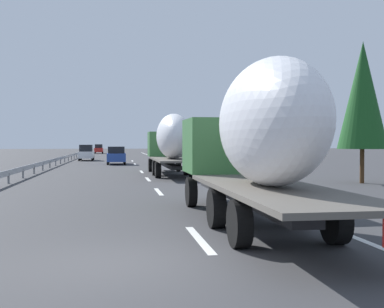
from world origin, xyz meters
TOP-DOWN VIEW (x-y plane):
  - ground_plane at (40.00, 0.00)m, footprint 260.00×260.00m
  - lane_stripe_0 at (2.00, -1.80)m, footprint 3.20×0.20m
  - lane_stripe_1 at (12.86, -1.80)m, footprint 3.20×0.20m
  - lane_stripe_2 at (20.36, -1.80)m, footprint 3.20×0.20m
  - lane_stripe_3 at (27.94, -1.80)m, footprint 3.20×0.20m
  - lane_stripe_4 at (41.25, -1.80)m, footprint 3.20×0.20m
  - lane_stripe_5 at (49.90, -1.80)m, footprint 3.20×0.20m
  - edge_line_right at (45.00, -5.50)m, footprint 110.00×0.20m
  - truck_lead at (23.61, -3.60)m, footprint 12.23×2.55m
  - truck_trailing at (3.55, -3.60)m, footprint 12.04×2.55m
  - car_white_van at (52.35, 3.89)m, footprint 4.60×1.80m
  - car_red_compact at (91.09, 3.75)m, footprint 4.39×1.73m
  - car_blue_sedan at (41.16, 0.14)m, footprint 4.73×1.91m
  - road_sign at (41.49, -6.70)m, footprint 0.10×0.90m
  - tree_0 at (85.84, -12.95)m, footprint 3.36×3.36m
  - tree_1 at (73.70, -12.18)m, footprint 2.60×2.60m
  - tree_2 at (15.66, -13.40)m, footprint 2.73×2.73m
  - guardrail_median at (43.00, 6.00)m, footprint 94.00×0.10m

SIDE VIEW (x-z plane):
  - ground_plane at x=40.00m, z-range 0.00..0.00m
  - lane_stripe_0 at x=2.00m, z-range 0.00..0.01m
  - lane_stripe_1 at x=12.86m, z-range 0.00..0.01m
  - lane_stripe_2 at x=20.36m, z-range 0.00..0.01m
  - lane_stripe_3 at x=27.94m, z-range 0.00..0.01m
  - lane_stripe_4 at x=41.25m, z-range 0.00..0.01m
  - lane_stripe_5 at x=49.90m, z-range 0.00..0.01m
  - edge_line_right at x=45.00m, z-range 0.00..0.01m
  - guardrail_median at x=43.00m, z-range 0.20..0.96m
  - car_blue_sedan at x=41.16m, z-range 0.01..1.87m
  - car_red_compact at x=91.09m, z-range 0.00..1.92m
  - car_white_van at x=52.35m, z-range -0.01..1.99m
  - road_sign at x=41.49m, z-range 0.62..3.91m
  - truck_lead at x=23.61m, z-range 0.27..4.43m
  - truck_trailing at x=3.55m, z-range 0.26..4.56m
  - tree_1 at x=73.70m, z-range 0.70..6.84m
  - tree_0 at x=85.84m, z-range 0.81..7.73m
  - tree_2 at x=15.66m, z-range 0.95..8.84m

